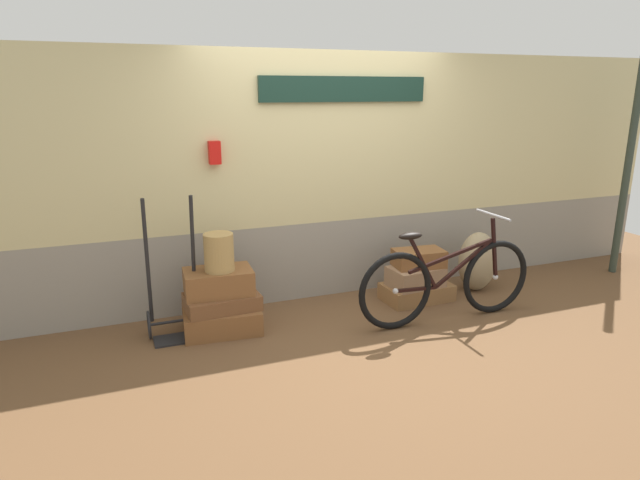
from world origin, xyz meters
The scene contains 12 objects.
ground centered at (0.00, 0.00, -0.03)m, with size 10.20×5.20×0.06m, color brown.
station_building centered at (0.01, 0.85, 1.19)m, with size 8.20×0.74×2.37m.
suitcase_0 centered at (-1.13, 0.28, 0.10)m, with size 0.65×0.45×0.20m, color brown.
suitcase_1 centered at (-1.12, 0.28, 0.27)m, with size 0.61×0.39×0.13m, color brown.
suitcase_2 centered at (-1.13, 0.32, 0.44)m, with size 0.57×0.37×0.21m, color brown.
suitcase_3 centered at (0.82, 0.31, 0.08)m, with size 0.67×0.40×0.16m, color olive.
suitcase_4 centered at (0.78, 0.28, 0.26)m, with size 0.51×0.34×0.19m, color #937051.
suitcase_5 centered at (0.82, 0.30, 0.43)m, with size 0.48×0.29×0.17m, color brown.
wicker_basket centered at (-1.12, 0.29, 0.70)m, with size 0.25×0.25×0.32m, color #A8844C.
luggage_trolley centered at (-1.51, 0.32, 0.29)m, with size 0.45×0.34×1.21m.
burlap_sack centered at (1.54, 0.33, 0.31)m, with size 0.40×0.34×0.62m, color #9E8966.
bicycle centered at (0.80, -0.22, 0.37)m, with size 1.73×0.46×0.95m.
Camera 1 is at (-1.91, -4.07, 2.01)m, focal length 30.60 mm.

